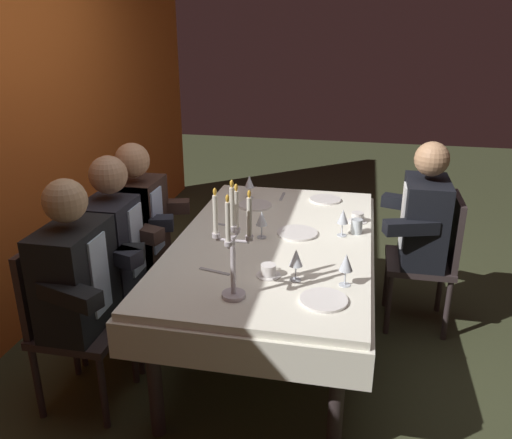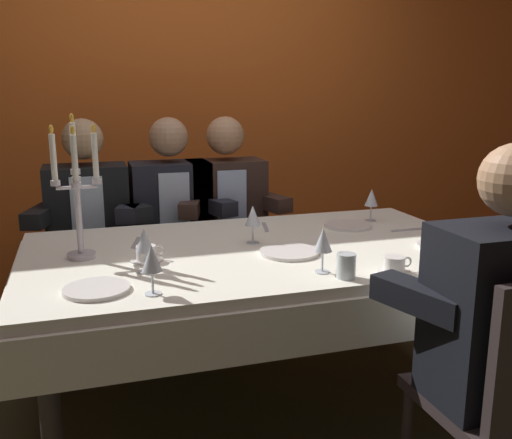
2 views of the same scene
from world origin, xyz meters
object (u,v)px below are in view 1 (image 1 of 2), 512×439
Objects in this scene: seated_diner_1 at (114,242)px; dinner_plate_0 at (297,233)px; coffee_cup_1 at (268,271)px; seated_diner_2 at (137,222)px; wine_glass_1 at (296,259)px; coffee_cup_0 at (357,218)px; candelabra at (233,244)px; wine_glass_0 at (262,219)px; wine_glass_2 at (346,263)px; seated_diner_3 at (425,221)px; dinner_plate_2 at (325,200)px; dining_table at (274,257)px; wine_glass_3 at (343,217)px; dinner_plate_1 at (255,205)px; dinner_plate_3 at (324,300)px; seated_diner_0 at (74,277)px; wine_glass_4 at (249,182)px; water_tumbler_0 at (357,226)px.

dinner_plate_0 is at bearing -72.54° from seated_diner_1.
coffee_cup_1 is 0.11× the size of seated_diner_2.
coffee_cup_0 is at bearing -17.79° from wine_glass_1.
candelabra is 3.40× the size of wine_glass_0.
candelabra reaches higher than wine_glass_2.
seated_diner_3 is at bearing -62.92° from wine_glass_0.
seated_diner_2 is (0.79, 0.82, -0.27)m from candelabra.
wine_glass_0 is at bearing 28.50° from wine_glass_1.
dinner_plate_2 is (0.64, -0.11, 0.00)m from dinner_plate_0.
dinner_plate_0 is 0.19× the size of seated_diner_3.
dinner_plate_2 is at bearing -11.86° from candelabra.
dining_table is 0.46m from wine_glass_3.
wine_glass_1 is at bearing 162.50° from wine_glass_3.
dinner_plate_1 is 1.31m from dinner_plate_3.
dinner_plate_0 is 0.67m from wine_glass_2.
dinner_plate_2 is 0.99× the size of dinner_plate_3.
dinner_plate_0 is at bearing -89.74° from seated_diner_2.
seated_diner_3 is (0.98, -0.46, -0.12)m from wine_glass_2.
dinner_plate_1 is 1.36m from seated_diner_0.
wine_glass_4 is 0.83m from coffee_cup_0.
candelabra is 1.42m from wine_glass_4.
dinner_plate_3 is 1.33× the size of wine_glass_4.
dinner_plate_2 is at bearing 31.69° from coffee_cup_0.
coffee_cup_0 is (0.37, -0.54, -0.09)m from wine_glass_0.
seated_diner_2 is at bearing 83.53° from wine_glass_0.
dinner_plate_3 is at bearing -109.67° from seated_diner_1.
seated_diner_2 is at bearing 101.72° from coffee_cup_0.
wine_glass_4 is (0.59, 0.42, 0.11)m from dinner_plate_0.
candelabra is 0.56m from wine_glass_2.
wine_glass_3 is 1.00× the size of wine_glass_4.
seated_diner_1 is (-0.32, 1.01, -0.01)m from dinner_plate_0.
seated_diner_1 is (-0.59, 1.35, -0.03)m from coffee_cup_0.
coffee_cup_1 is at bearing 81.27° from wine_glass_1.
seated_diner_0 is 1.00× the size of seated_diner_3.
dining_table is 0.57m from wine_glass_1.
dinner_plate_0 is 2.73× the size of water_tumbler_0.
water_tumbler_0 reaches higher than dinner_plate_3.
wine_glass_1 and wine_glass_2 have the same top height.
candelabra reaches higher than wine_glass_3.
coffee_cup_0 is 0.11× the size of seated_diner_0.
seated_diner_3 is (0.12, -0.42, -0.03)m from coffee_cup_0.
dinner_plate_1 is 0.70m from coffee_cup_0.
dinner_plate_3 is at bearing 177.07° from wine_glass_3.
dining_table is at bearing 118.76° from seated_diner_3.
wine_glass_4 is (0.68, 0.29, 0.23)m from dining_table.
candelabra reaches higher than seated_diner_1.
candelabra is 0.45× the size of seated_diner_2.
dinner_plate_0 is at bearing 6.51° from wine_glass_1.
water_tumbler_0 is 1.35m from seated_diner_2.
candelabra is at bearing -179.44° from wine_glass_0.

